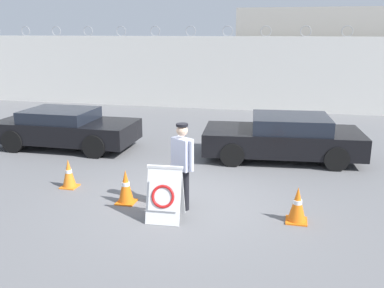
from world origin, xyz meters
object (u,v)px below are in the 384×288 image
at_px(security_guard, 182,162).
at_px(parked_car_front_coupe, 66,128).
at_px(barricade_sign, 165,193).
at_px(traffic_cone_mid, 69,174).
at_px(traffic_cone_far, 297,205).
at_px(parked_car_rear_sedan, 284,137).
at_px(traffic_cone_near, 126,187).

height_order(security_guard, parked_car_front_coupe, security_guard).
height_order(barricade_sign, traffic_cone_mid, barricade_sign).
distance_m(traffic_cone_mid, traffic_cone_far, 5.17).
distance_m(traffic_cone_far, parked_car_front_coupe, 7.95).
bearing_deg(security_guard, parked_car_front_coupe, -5.72).
xyz_separation_m(traffic_cone_far, parked_car_front_coupe, (-6.94, 3.87, 0.27)).
bearing_deg(parked_car_rear_sedan, traffic_cone_near, 46.98).
height_order(traffic_cone_mid, parked_car_rear_sedan, parked_car_rear_sedan).
xyz_separation_m(traffic_cone_mid, parked_car_front_coupe, (-1.81, 3.17, 0.29)).
bearing_deg(traffic_cone_mid, barricade_sign, -23.79).
bearing_deg(barricade_sign, parked_car_front_coupe, 132.53).
xyz_separation_m(barricade_sign, parked_car_front_coupe, (-4.48, 4.35, 0.09)).
relative_size(barricade_sign, traffic_cone_mid, 1.60).
distance_m(security_guard, traffic_cone_far, 2.36).
height_order(parked_car_front_coupe, parked_car_rear_sedan, parked_car_rear_sedan).
bearing_deg(parked_car_front_coupe, traffic_cone_far, -29.16).
bearing_deg(traffic_cone_far, security_guard, 176.95).
bearing_deg(traffic_cone_far, barricade_sign, -169.10).
xyz_separation_m(barricade_sign, traffic_cone_far, (2.46, 0.47, -0.19)).
height_order(security_guard, traffic_cone_near, security_guard).
height_order(traffic_cone_mid, parked_car_front_coupe, parked_car_front_coupe).
relative_size(security_guard, parked_car_front_coupe, 0.42).
bearing_deg(parked_car_front_coupe, barricade_sign, -44.16).
bearing_deg(traffic_cone_mid, parked_car_front_coupe, 119.74).
height_order(traffic_cone_far, parked_car_rear_sedan, parked_car_rear_sedan).
relative_size(parked_car_front_coupe, parked_car_rear_sedan, 0.94).
distance_m(security_guard, traffic_cone_near, 1.38).
height_order(traffic_cone_far, parked_car_front_coupe, parked_car_front_coupe).
relative_size(security_guard, traffic_cone_near, 2.44).
height_order(traffic_cone_near, parked_car_rear_sedan, parked_car_rear_sedan).
bearing_deg(parked_car_front_coupe, security_guard, -38.77).
relative_size(barricade_sign, parked_car_front_coupe, 0.25).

